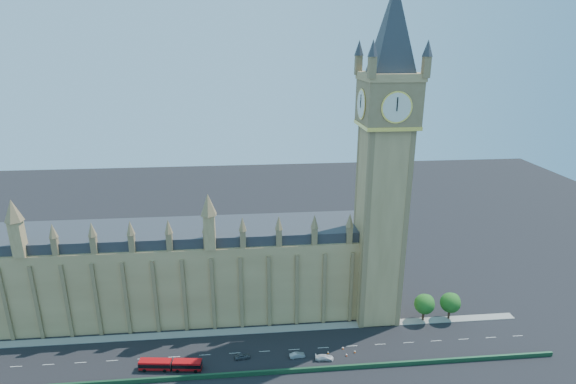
{
  "coord_description": "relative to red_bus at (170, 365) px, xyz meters",
  "views": [
    {
      "loc": [
        0.67,
        -101.85,
        78.54
      ],
      "look_at": [
        11.28,
        10.0,
        41.8
      ],
      "focal_mm": 28.0,
      "sensor_mm": 36.0,
      "label": 1
    }
  ],
  "objects": [
    {
      "name": "ground",
      "position": [
        20.15,
        4.89,
        -1.42
      ],
      "size": [
        400.0,
        400.0,
        0.0
      ],
      "primitive_type": "plane",
      "color": "black",
      "rests_on": "ground"
    },
    {
      "name": "cone_d",
      "position": [
        48.26,
        2.0,
        -1.06
      ],
      "size": [
        0.56,
        0.56,
        0.72
      ],
      "rotation": [
        0.0,
        0.0,
        -0.27
      ],
      "color": "black",
      "rests_on": "ground"
    },
    {
      "name": "cone_c",
      "position": [
        45.4,
        3.79,
        -1.03
      ],
      "size": [
        0.59,
        0.59,
        0.78
      ],
      "rotation": [
        0.0,
        0.0,
        0.23
      ],
      "color": "black",
      "rests_on": "ground"
    },
    {
      "name": "car_silver",
      "position": [
        32.63,
        1.62,
        -0.75
      ],
      "size": [
        4.2,
        1.91,
        1.34
      ],
      "primitive_type": "imported",
      "rotation": [
        0.0,
        0.0,
        1.7
      ],
      "color": "#97999E",
      "rests_on": "ground"
    },
    {
      "name": "tree_east_near",
      "position": [
        72.37,
        14.97,
        4.23
      ],
      "size": [
        6.0,
        6.0,
        8.5
      ],
      "color": "#382619",
      "rests_on": "ground"
    },
    {
      "name": "kerb_north",
      "position": [
        20.15,
        14.39,
        -1.34
      ],
      "size": [
        160.0,
        3.0,
        0.16
      ],
      "primitive_type": "cube",
      "color": "gray",
      "rests_on": "ground"
    },
    {
      "name": "bridge_parapet",
      "position": [
        20.15,
        -4.11,
        -0.82
      ],
      "size": [
        160.0,
        0.6,
        1.2
      ],
      "primitive_type": "cube",
      "color": "#1E4C2D",
      "rests_on": "ground"
    },
    {
      "name": "palace_westminster",
      "position": [
        -4.85,
        26.89,
        12.45
      ],
      "size": [
        120.0,
        20.0,
        28.0
      ],
      "color": "#9D7D4C",
      "rests_on": "ground"
    },
    {
      "name": "cone_a",
      "position": [
        41.03,
        2.32,
        -1.07
      ],
      "size": [
        0.53,
        0.53,
        0.71
      ],
      "rotation": [
        0.0,
        0.0,
        -0.21
      ],
      "color": "black",
      "rests_on": "ground"
    },
    {
      "name": "car_white",
      "position": [
        39.62,
        -0.01,
        -0.72
      ],
      "size": [
        4.93,
        2.27,
        1.39
      ],
      "primitive_type": "imported",
      "rotation": [
        0.0,
        0.0,
        1.5
      ],
      "color": "silver",
      "rests_on": "ground"
    },
    {
      "name": "tree_east_far",
      "position": [
        80.37,
        14.97,
        4.23
      ],
      "size": [
        6.0,
        6.0,
        8.5
      ],
      "color": "#382619",
      "rests_on": "ground"
    },
    {
      "name": "red_bus",
      "position": [
        0.0,
        0.0,
        0.0
      ],
      "size": [
        15.97,
        4.1,
        2.69
      ],
      "rotation": [
        0.0,
        0.0,
        -0.12
      ],
      "color": "#B60C10",
      "rests_on": "ground"
    },
    {
      "name": "car_grey",
      "position": [
        18.15,
        2.55,
        -0.74
      ],
      "size": [
        4.15,
        2.08,
        1.36
      ],
      "primitive_type": "imported",
      "rotation": [
        0.0,
        0.0,
        1.69
      ],
      "color": "#464A4F",
      "rests_on": "ground"
    },
    {
      "name": "elizabeth_tower",
      "position": [
        58.15,
        18.88,
        53.14
      ],
      "size": [
        20.59,
        20.59,
        105.0
      ],
      "color": "#9D7D4C",
      "rests_on": "ground"
    },
    {
      "name": "cone_b",
      "position": [
        45.74,
        0.9,
        -1.04
      ],
      "size": [
        0.52,
        0.52,
        0.75
      ],
      "rotation": [
        0.0,
        0.0,
        0.09
      ],
      "color": "black",
      "rests_on": "ground"
    }
  ]
}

